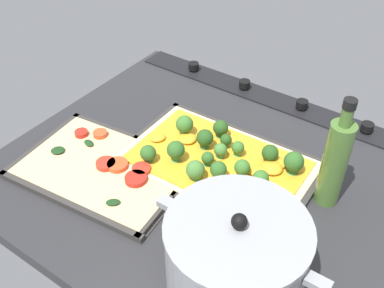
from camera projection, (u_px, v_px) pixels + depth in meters
ground_plane at (201, 175)px, 95.18cm from camera, size 78.53×69.25×3.00cm
stove_control_panel at (272, 98)px, 113.61cm from camera, size 75.39×7.00×2.60cm
baking_tray_front at (217, 166)px, 94.53cm from camera, size 39.91×26.44×1.30cm
broccoli_pizza at (220, 160)px, 93.11cm from camera, size 37.45×23.99×6.19cm
baking_tray_back at (104, 170)px, 93.52cm from camera, size 36.32×26.84×1.30cm
veggie_pizza_back at (105, 167)px, 93.17cm from camera, size 33.69×24.21×1.90cm
cooking_pot at (236, 255)px, 69.67cm from camera, size 28.73×21.97×15.45cm
oil_bottle at (335, 162)px, 81.75cm from camera, size 4.55×4.55×22.71cm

